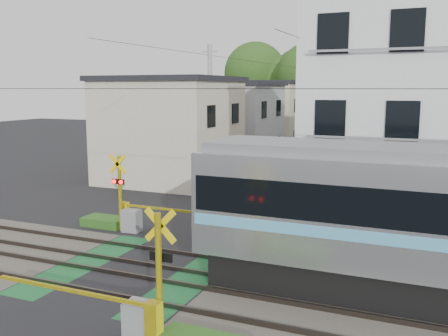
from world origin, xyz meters
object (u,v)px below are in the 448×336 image
at_px(crossing_signal_near, 142,312).
at_px(crossing_signal_far, 130,214).
at_px(apartment_block, 442,112).
at_px(pedestrian, 329,141).

xyz_separation_m(crossing_signal_near, crossing_signal_far, (-5.17, 7.31, 0.00)).
bearing_deg(crossing_signal_far, crossing_signal_near, -54.71).
xyz_separation_m(crossing_signal_near, apartment_block, (5.91, 13.15, 3.94)).
distance_m(crossing_signal_far, apartment_block, 13.14).
distance_m(crossing_signal_near, crossing_signal_far, 8.95).
bearing_deg(pedestrian, crossing_signal_far, 105.49).
xyz_separation_m(crossing_signal_far, pedestrian, (2.02, 29.14, 0.18)).
bearing_deg(apartment_block, crossing_signal_near, -114.22).
relative_size(apartment_block, pedestrian, 5.74).
bearing_deg(crossing_signal_far, pedestrian, 86.04).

